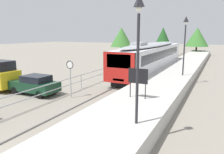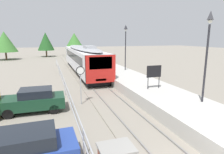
% 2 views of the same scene
% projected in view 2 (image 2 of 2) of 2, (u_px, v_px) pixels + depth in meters
% --- Properties ---
extents(ground_plane, '(160.00, 160.00, 0.00)m').
position_uv_depth(ground_plane, '(61.00, 74.00, 25.54)').
color(ground_plane, gray).
extents(track_rails, '(3.20, 60.00, 0.14)m').
position_uv_depth(track_rails, '(84.00, 73.00, 26.45)').
color(track_rails, gray).
rests_on(track_rails, ground).
extents(commuter_train, '(2.82, 19.56, 3.74)m').
position_uv_depth(commuter_train, '(83.00, 57.00, 26.26)').
color(commuter_train, silver).
rests_on(commuter_train, track_rails).
extents(station_platform, '(3.90, 60.00, 0.90)m').
position_uv_depth(station_platform, '(106.00, 68.00, 27.37)').
color(station_platform, '#B7B5AD').
rests_on(station_platform, ground).
extents(platform_lamp_near_end, '(0.34, 0.34, 5.35)m').
position_uv_depth(platform_lamp_near_end, '(208.00, 40.00, 10.99)').
color(platform_lamp_near_end, '#232328').
rests_on(platform_lamp_near_end, station_platform).
extents(platform_lamp_mid_platform, '(0.34, 0.34, 5.35)m').
position_uv_depth(platform_lamp_mid_platform, '(126.00, 39.00, 22.65)').
color(platform_lamp_mid_platform, '#232328').
rests_on(platform_lamp_mid_platform, station_platform).
extents(platform_notice_board, '(1.20, 0.08, 1.80)m').
position_uv_depth(platform_notice_board, '(154.00, 72.00, 14.50)').
color(platform_notice_board, '#232328').
rests_on(platform_notice_board, station_platform).
extents(speed_limit_sign, '(0.61, 0.10, 2.81)m').
position_uv_depth(speed_limit_sign, '(80.00, 76.00, 13.47)').
color(speed_limit_sign, '#9EA0A5').
rests_on(speed_limit_sign, ground).
extents(carpark_fence, '(0.06, 36.06, 1.25)m').
position_uv_depth(carpark_fence, '(65.00, 85.00, 15.96)').
color(carpark_fence, '#9EA0A5').
rests_on(carpark_fence, ground).
extents(parked_hatchback_blue, '(4.04, 1.85, 1.53)m').
position_uv_depth(parked_hatchback_blue, '(21.00, 152.00, 6.75)').
color(parked_hatchback_blue, navy).
rests_on(parked_hatchback_blue, ground).
extents(parked_hatchback_dark_green, '(4.03, 1.83, 1.53)m').
position_uv_depth(parked_hatchback_dark_green, '(33.00, 100.00, 12.37)').
color(parked_hatchback_dark_green, '#143823').
rests_on(parked_hatchback_dark_green, ground).
extents(tree_behind_carpark, '(5.14, 5.14, 6.15)m').
position_uv_depth(tree_behind_carpark, '(5.00, 42.00, 41.46)').
color(tree_behind_carpark, brown).
rests_on(tree_behind_carpark, ground).
extents(tree_behind_station_far, '(4.12, 4.12, 6.17)m').
position_uv_depth(tree_behind_station_far, '(46.00, 41.00, 48.54)').
color(tree_behind_station_far, brown).
rests_on(tree_behind_station_far, ground).
extents(tree_distant_left, '(5.05, 5.05, 6.08)m').
position_uv_depth(tree_distant_left, '(74.00, 41.00, 51.71)').
color(tree_distant_left, brown).
rests_on(tree_distant_left, ground).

